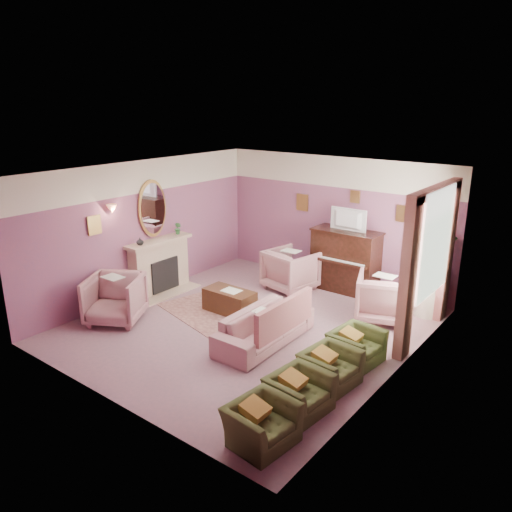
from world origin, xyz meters
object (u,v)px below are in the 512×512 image
Objects in this scene: sofa at (265,321)px; olive_chair_b at (299,387)px; television at (347,218)px; floral_armchair_right at (383,295)px; coffee_table at (230,301)px; side_table at (429,297)px; olive_chair_c at (330,362)px; piano at (345,261)px; floral_armchair_left at (291,268)px; floral_armchair_front at (115,297)px; olive_chair_d at (356,341)px; olive_chair_a at (262,418)px.

sofa is 1.98m from olive_chair_b.
television is 0.82× the size of floral_armchair_right.
sofa is at bearing -24.97° from coffee_table.
olive_chair_c is at bearing -94.64° from side_table.
television is at bearing 115.36° from olive_chair_c.
side_table reaches higher than coffee_table.
television is 3.20m from sofa.
floral_armchair_left is at bearing -144.04° from piano.
olive_chair_b is at bearing -3.68° from floral_armchair_front.
floral_armchair_right is at bearing 100.84° from olive_chair_d.
piano reaches higher than floral_armchair_right.
television is 4.87m from floral_armchair_front.
floral_armchair_left is 3.24m from olive_chair_d.
television is at bearing 145.53° from floral_armchair_right.
floral_armchair_front is at bearing 165.48° from olive_chair_a.
olive_chair_d is (0.00, 0.82, 0.00)m from olive_chair_c.
floral_armchair_left is 1.00× the size of floral_armchair_right.
coffee_table is 2.15m from floral_armchair_front.
floral_armchair_left is at bearing 173.46° from floral_armchair_right.
floral_armchair_left is 1.23× the size of olive_chair_b.
olive_chair_b is at bearing -93.72° from side_table.
coffee_table is 1.26× the size of olive_chair_b.
olive_chair_a is at bearing -72.40° from piano.
olive_chair_d is at bearing 18.01° from floral_armchair_front.
floral_armchair_front is (-1.40, -1.61, 0.27)m from coffee_table.
floral_armchair_front is 1.23× the size of olive_chair_a.
piano is 4.79m from floral_armchair_front.
sofa is 2.02× the size of floral_armchair_left.
sofa is 2.83× the size of side_table.
floral_armchair_right is (2.49, 1.48, 0.27)m from coffee_table.
sofa is at bearing 20.44° from floral_armchair_front.
olive_chair_a is (2.56, -4.43, -0.15)m from floral_armchair_left.
television is 1.01× the size of olive_chair_c.
coffee_table is 1.02× the size of floral_armchair_left.
floral_armchair_left is 1.23× the size of olive_chair_d.
floral_armchair_right is at bearing 30.68° from coffee_table.
television reaches higher than olive_chair_a.
olive_chair_b is (1.52, -1.28, -0.06)m from sofa.
piano is 1.75× the size of television.
floral_armchair_right is 1.23× the size of olive_chair_b.
television reaches higher than coffee_table.
olive_chair_b is (1.62, -4.29, -0.31)m from piano.
olive_chair_a is at bearing -90.00° from olive_chair_b.
coffee_table is 1.77m from floral_armchair_left.
floral_armchair_front reaches higher than side_table.
floral_armchair_right is at bearing -35.95° from piano.
television is at bearing 56.92° from floral_armchair_front.
olive_chair_d is at bearing -37.57° from floral_armchair_left.
piano reaches higher than side_table.
olive_chair_a is at bearing -43.81° from coffee_table.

